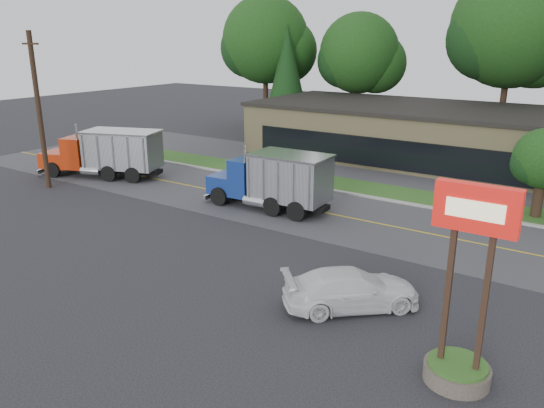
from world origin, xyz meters
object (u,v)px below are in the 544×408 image
Objects in this scene: utility_pole at (39,111)px; bilo_sign at (463,319)px; dump_truck_red at (107,152)px; dump_truck_blue at (275,179)px; rally_car at (351,289)px.

utility_pole reaches higher than bilo_sign.
utility_pole is 1.10× the size of dump_truck_red.
dump_truck_blue is (14.00, 0.40, -0.01)m from dump_truck_red.
utility_pole reaches higher than dump_truck_red.
bilo_sign is at bearing 139.61° from dump_truck_red.
dump_truck_blue is at bearing 3.70° from rally_car.
rally_car is at bearing 135.22° from dump_truck_blue.
bilo_sign reaches higher than dump_truck_red.
dump_truck_blue is 12.11m from rally_car.
bilo_sign is at bearing 139.85° from dump_truck_blue.
rally_car is at bearing -8.74° from utility_pole.
dump_truck_blue is at bearing 141.82° from bilo_sign.
dump_truck_red is (-27.37, 10.11, -0.21)m from bilo_sign.
bilo_sign is at bearing -160.61° from rally_car.
utility_pole is at bearing 14.62° from dump_truck_blue.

